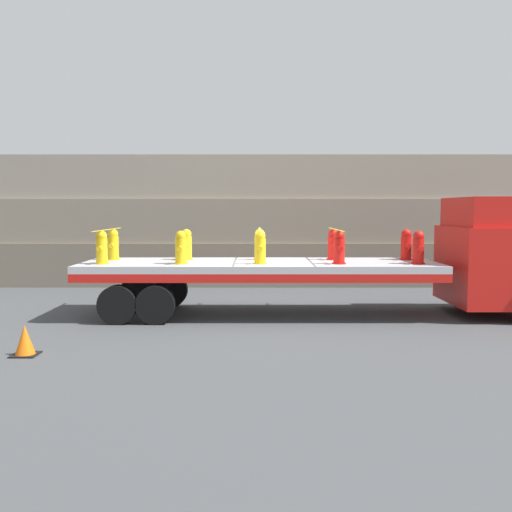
% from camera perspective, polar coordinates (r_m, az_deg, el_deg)
% --- Properties ---
extents(ground_plane, '(120.00, 120.00, 0.00)m').
position_cam_1_polar(ground_plane, '(14.47, 0.36, -5.89)').
color(ground_plane, '#3F4244').
extents(rock_cliff, '(60.00, 3.30, 4.51)m').
position_cam_1_polar(rock_cliff, '(20.86, 0.24, 3.59)').
color(rock_cliff, '#706656').
rests_on(rock_cliff, ground_plane).
extents(truck_cab, '(2.43, 2.71, 2.95)m').
position_cam_1_polar(truck_cab, '(15.53, 23.25, 0.05)').
color(truck_cab, red).
rests_on(truck_cab, ground_plane).
extents(flatbed_trailer, '(8.82, 2.63, 1.35)m').
position_cam_1_polar(flatbed_trailer, '(14.31, -1.87, -1.58)').
color(flatbed_trailer, '#B2B2B7').
rests_on(flatbed_trailer, ground_plane).
extents(fire_hydrant_yellow_near_0, '(0.34, 0.53, 0.80)m').
position_cam_1_polar(fire_hydrant_yellow_near_0, '(14.19, -15.20, 0.79)').
color(fire_hydrant_yellow_near_0, gold).
rests_on(fire_hydrant_yellow_near_0, flatbed_trailer).
extents(fire_hydrant_yellow_far_0, '(0.34, 0.53, 0.80)m').
position_cam_1_polar(fire_hydrant_yellow_far_0, '(15.26, -14.11, 1.08)').
color(fire_hydrant_yellow_far_0, gold).
rests_on(fire_hydrant_yellow_far_0, flatbed_trailer).
extents(fire_hydrant_yellow_near_1, '(0.34, 0.53, 0.80)m').
position_cam_1_polar(fire_hydrant_yellow_near_1, '(13.81, -7.55, 0.81)').
color(fire_hydrant_yellow_near_1, gold).
rests_on(fire_hydrant_yellow_near_1, flatbed_trailer).
extents(fire_hydrant_yellow_far_1, '(0.34, 0.53, 0.80)m').
position_cam_1_polar(fire_hydrant_yellow_far_1, '(14.92, -6.99, 1.10)').
color(fire_hydrant_yellow_far_1, gold).
rests_on(fire_hydrant_yellow_far_1, flatbed_trailer).
extents(fire_hydrant_yellow_near_2, '(0.34, 0.53, 0.80)m').
position_cam_1_polar(fire_hydrant_yellow_near_2, '(13.69, 0.38, 0.82)').
color(fire_hydrant_yellow_near_2, gold).
rests_on(fire_hydrant_yellow_near_2, flatbed_trailer).
extents(fire_hydrant_yellow_far_2, '(0.34, 0.53, 0.80)m').
position_cam_1_polar(fire_hydrant_yellow_far_2, '(14.81, 0.35, 1.11)').
color(fire_hydrant_yellow_far_2, gold).
rests_on(fire_hydrant_yellow_far_2, flatbed_trailer).
extents(fire_hydrant_red_near_3, '(0.34, 0.53, 0.80)m').
position_cam_1_polar(fire_hydrant_red_near_3, '(13.84, 8.29, 0.81)').
color(fire_hydrant_red_near_3, red).
rests_on(fire_hydrant_red_near_3, flatbed_trailer).
extents(fire_hydrant_red_far_3, '(0.34, 0.53, 0.80)m').
position_cam_1_polar(fire_hydrant_red_far_3, '(14.94, 7.67, 1.10)').
color(fire_hydrant_red_far_3, red).
rests_on(fire_hydrant_red_far_3, flatbed_trailer).
extents(fire_hydrant_red_near_4, '(0.34, 0.53, 0.80)m').
position_cam_1_polar(fire_hydrant_red_near_4, '(14.24, 15.89, 0.79)').
color(fire_hydrant_red_near_4, red).
rests_on(fire_hydrant_red_near_4, flatbed_trailer).
extents(fire_hydrant_red_far_4, '(0.34, 0.53, 0.80)m').
position_cam_1_polar(fire_hydrant_red_far_4, '(15.31, 14.75, 1.07)').
color(fire_hydrant_red_far_4, red).
rests_on(fire_hydrant_red_far_4, flatbed_trailer).
extents(cargo_strap_rear, '(0.05, 2.74, 0.01)m').
position_cam_1_polar(cargo_strap_rear, '(14.70, -14.67, 2.57)').
color(cargo_strap_rear, yellow).
rests_on(cargo_strap_rear, fire_hydrant_yellow_near_0).
extents(cargo_strap_middle, '(0.05, 2.74, 0.01)m').
position_cam_1_polar(cargo_strap_middle, '(14.23, 0.36, 2.66)').
color(cargo_strap_middle, yellow).
rests_on(cargo_strap_middle, fire_hydrant_yellow_near_2).
extents(cargo_strap_front, '(0.05, 2.74, 0.01)m').
position_cam_1_polar(cargo_strap_front, '(14.37, 7.99, 2.63)').
color(cargo_strap_front, yellow).
rests_on(cargo_strap_front, fire_hydrant_red_near_3).
extents(traffic_cone, '(0.46, 0.46, 0.56)m').
position_cam_1_polar(traffic_cone, '(11.30, -22.13, -7.84)').
color(traffic_cone, black).
rests_on(traffic_cone, ground_plane).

